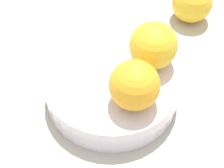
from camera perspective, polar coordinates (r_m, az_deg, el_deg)
The scene contains 5 objects.
ground_plane at distance 50.16cm, azimuth -0.00°, elevation -2.67°, with size 110.00×110.00×2.00cm, color #BCB29E.
fruit_bowl at distance 47.69cm, azimuth -0.00°, elevation -0.43°, with size 19.26×19.26×4.47cm.
orange_in_bowl_0 at distance 40.74cm, azimuth 3.90°, elevation -0.21°, with size 6.45×6.45×6.45cm, color #F9A823.
orange_in_bowl_1 at distance 45.44cm, azimuth 7.28°, elevation 6.42°, with size 6.68×6.68×6.68cm, color yellow.
orange_loose_1 at distance 61.34cm, azimuth 13.69°, elevation 13.54°, with size 7.05×7.05×7.05cm, color yellow.
Camera 1 is at (27.26, -12.43, 39.22)cm, focal length 52.86 mm.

